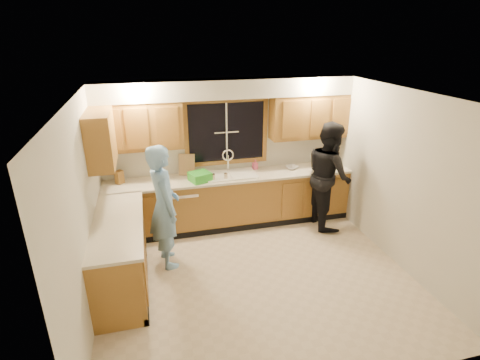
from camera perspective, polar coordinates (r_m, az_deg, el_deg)
name	(u,v)px	position (r m, az deg, el deg)	size (l,w,h in m)	color
floor	(257,276)	(5.42, 2.61, -14.45)	(4.20, 4.20, 0.00)	beige
ceiling	(261,96)	(4.43, 3.17, 12.63)	(4.20, 4.20, 0.00)	silver
wall_back	(227,152)	(6.51, -2.05, 4.34)	(4.20, 4.20, 0.00)	beige
wall_left	(84,214)	(4.67, -22.68, -4.74)	(3.80, 3.80, 0.00)	beige
wall_right	(401,180)	(5.73, 23.37, 0.01)	(3.80, 3.80, 0.00)	beige
base_cabinets_back	(231,201)	(6.53, -1.39, -3.23)	(4.20, 0.60, 0.88)	olive
base_cabinets_left	(121,254)	(5.32, -17.72, -10.66)	(0.60, 1.90, 0.88)	olive
countertop_back	(231,177)	(6.34, -1.39, 0.49)	(4.20, 0.63, 0.04)	beige
countertop_left	(118,223)	(5.10, -18.14, -6.26)	(0.63, 1.90, 0.04)	beige
upper_cabinets_left	(139,126)	(6.06, -15.17, 7.92)	(1.35, 0.33, 0.75)	olive
upper_cabinets_right	(309,116)	(6.65, 10.44, 9.50)	(1.35, 0.33, 0.75)	olive
upper_cabinets_return	(101,139)	(5.50, -20.47, 5.91)	(0.33, 0.90, 0.75)	olive
soffit	(228,89)	(6.10, -1.82, 13.76)	(4.20, 0.35, 0.30)	beige
window_frame	(226,132)	(6.40, -2.07, 7.30)	(1.44, 0.03, 1.14)	black
sink	(231,178)	(6.37, -1.43, 0.26)	(0.86, 0.52, 0.57)	white
dishwasher	(182,208)	(6.42, -8.79, -4.26)	(0.60, 0.56, 0.82)	white
stove	(119,279)	(4.84, -18.00, -14.11)	(0.58, 0.75, 0.90)	white
man	(164,207)	(5.37, -11.48, -4.03)	(0.66, 0.43, 1.81)	#79ADE5
woman	(329,175)	(6.53, 13.37, 0.73)	(0.89, 0.70, 1.84)	black
knife_block	(119,177)	(6.28, -17.91, 0.43)	(0.12, 0.10, 0.21)	#9C6A2B
cutting_board	(187,165)	(6.38, -8.12, 2.34)	(0.27, 0.02, 0.36)	tan
dish_crate	(200,177)	(6.12, -6.12, 0.50)	(0.31, 0.29, 0.15)	green
soap_bottle	(255,165)	(6.61, 2.31, 2.37)	(0.08, 0.08, 0.17)	#DA5277
bowl	(292,167)	(6.71, 7.90, 1.93)	(0.21, 0.21, 0.05)	silver
can_left	(213,177)	(6.11, -4.11, 0.41)	(0.06, 0.06, 0.12)	beige
can_right	(226,176)	(6.14, -2.19, 0.54)	(0.06, 0.06, 0.12)	beige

